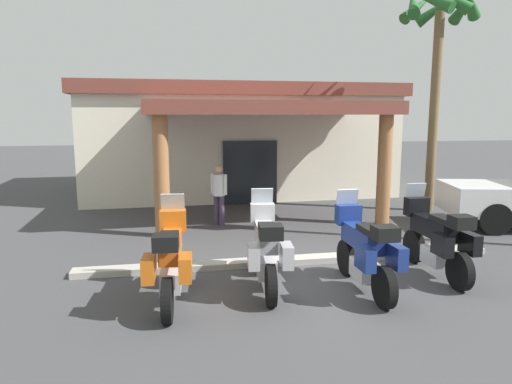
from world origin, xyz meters
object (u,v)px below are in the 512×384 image
object	(u,v)px
motel_building	(235,138)
motorcycle_orange	(170,260)
motorcycle_blue	(365,250)
motorcycle_silver	(266,249)
pedestrian	(219,191)
motorcycle_black	(437,239)
palm_tree_near_portico	(438,31)

from	to	relation	value
motel_building	motorcycle_orange	bearing A→B (deg)	-104.49
motorcycle_orange	motorcycle_blue	distance (m)	3.21
motorcycle_blue	motel_building	bearing A→B (deg)	3.08
motorcycle_silver	pedestrian	distance (m)	4.82
motorcycle_black	motorcycle_blue	bearing A→B (deg)	106.68
motorcycle_orange	motorcycle_black	distance (m)	4.82
motel_building	palm_tree_near_portico	size ratio (longest dim) A/B	1.68
motorcycle_black	palm_tree_near_portico	size ratio (longest dim) A/B	0.32
motorcycle_black	motorcycle_silver	bearing A→B (deg)	91.84
motorcycle_black	pedestrian	bearing A→B (deg)	37.04
motel_building	motorcycle_blue	xyz separation A→B (m)	(0.55, -11.11, -1.36)
palm_tree_near_portico	motorcycle_silver	bearing A→B (deg)	-139.00
motorcycle_blue	palm_tree_near_portico	distance (m)	8.85
motorcycle_orange	palm_tree_near_portico	size ratio (longest dim) A/B	0.32
motorcycle_black	palm_tree_near_portico	world-z (taller)	palm_tree_near_portico
motel_building	motorcycle_blue	size ratio (longest dim) A/B	5.18
motorcycle_blue	motorcycle_black	world-z (taller)	same
pedestrian	motorcycle_orange	bearing A→B (deg)	30.69
motorcycle_blue	palm_tree_near_portico	size ratio (longest dim) A/B	0.32
motel_building	motorcycle_silver	bearing A→B (deg)	-96.54
motorcycle_orange	palm_tree_near_portico	xyz separation A→B (m)	(7.90, 5.77, 4.65)
motel_building	motorcycle_black	distance (m)	10.96
pedestrian	motel_building	bearing A→B (deg)	-147.12
motorcycle_orange	motorcycle_blue	world-z (taller)	same
motorcycle_blue	motorcycle_orange	bearing A→B (deg)	88.40
motorcycle_silver	pedestrian	world-z (taller)	pedestrian
motorcycle_silver	motorcycle_black	xyz separation A→B (m)	(3.21, 0.05, 0.00)
motorcycle_blue	pedestrian	size ratio (longest dim) A/B	1.36
motel_building	pedestrian	bearing A→B (deg)	-103.47
motel_building	palm_tree_near_portico	world-z (taller)	palm_tree_near_portico
palm_tree_near_portico	motorcycle_black	bearing A→B (deg)	-119.68
motorcycle_blue	palm_tree_near_portico	xyz separation A→B (m)	(4.70, 5.88, 4.65)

